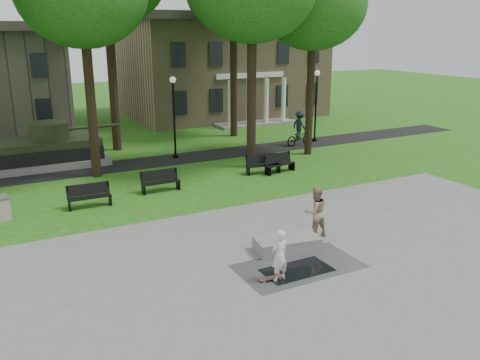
# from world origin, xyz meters

# --- Properties ---
(ground) EXTENTS (120.00, 120.00, 0.00)m
(ground) POSITION_xyz_m (0.00, 0.00, 0.00)
(ground) COLOR #255814
(ground) RESTS_ON ground
(plaza) EXTENTS (22.00, 16.00, 0.02)m
(plaza) POSITION_xyz_m (0.00, -5.00, 0.01)
(plaza) COLOR gray
(plaza) RESTS_ON ground
(footpath) EXTENTS (44.00, 2.60, 0.01)m
(footpath) POSITION_xyz_m (0.00, 12.00, 0.01)
(footpath) COLOR black
(footpath) RESTS_ON ground
(building_right) EXTENTS (17.00, 12.00, 8.60)m
(building_right) POSITION_xyz_m (10.00, 26.00, 4.34)
(building_right) COLOR #9E8460
(building_right) RESTS_ON ground
(tree_3) EXTENTS (6.00, 6.00, 11.19)m
(tree_3) POSITION_xyz_m (8.00, 9.50, 8.60)
(tree_3) COLOR black
(tree_3) RESTS_ON ground
(lamp_mid) EXTENTS (0.36, 0.36, 4.73)m
(lamp_mid) POSITION_xyz_m (0.50, 12.30, 2.79)
(lamp_mid) COLOR black
(lamp_mid) RESTS_ON ground
(lamp_right) EXTENTS (0.36, 0.36, 4.73)m
(lamp_right) POSITION_xyz_m (10.50, 12.30, 2.79)
(lamp_right) COLOR black
(lamp_right) RESTS_ON ground
(tank_monument) EXTENTS (7.45, 3.40, 2.40)m
(tank_monument) POSITION_xyz_m (-6.46, 14.00, 0.86)
(tank_monument) COLOR gray
(tank_monument) RESTS_ON ground
(puddle) EXTENTS (2.20, 1.20, 0.00)m
(puddle) POSITION_xyz_m (-1.32, -3.26, 0.02)
(puddle) COLOR black
(puddle) RESTS_ON plaza
(concrete_block) EXTENTS (2.33, 1.34, 0.45)m
(concrete_block) POSITION_xyz_m (-0.77, -1.82, 0.24)
(concrete_block) COLOR gray
(concrete_block) RESTS_ON plaza
(skateboard) EXTENTS (0.80, 0.28, 0.07)m
(skateboard) POSITION_xyz_m (-2.37, -3.42, 0.06)
(skateboard) COLOR brown
(skateboard) RESTS_ON plaza
(skateboarder) EXTENTS (0.66, 0.50, 1.62)m
(skateboarder) POSITION_xyz_m (-2.17, -3.55, 0.83)
(skateboarder) COLOR silver
(skateboarder) RESTS_ON plaza
(friend_watching) EXTENTS (0.93, 0.73, 1.89)m
(friend_watching) POSITION_xyz_m (0.78, -1.25, 0.97)
(friend_watching) COLOR tan
(friend_watching) RESTS_ON plaza
(cyclist) EXTENTS (2.15, 1.26, 2.25)m
(cyclist) POSITION_xyz_m (8.87, 11.74, 0.92)
(cyclist) COLOR black
(cyclist) RESTS_ON ground
(park_bench_0) EXTENTS (1.81, 0.57, 1.00)m
(park_bench_0) POSITION_xyz_m (-5.82, 5.90, 0.52)
(park_bench_0) COLOR black
(park_bench_0) RESTS_ON ground
(park_bench_1) EXTENTS (1.80, 0.54, 1.00)m
(park_bench_1) POSITION_xyz_m (-2.41, 6.58, 0.52)
(park_bench_1) COLOR black
(park_bench_1) RESTS_ON ground
(park_bench_2) EXTENTS (1.85, 0.83, 1.00)m
(park_bench_2) POSITION_xyz_m (3.38, 7.04, 0.52)
(park_bench_2) COLOR black
(park_bench_2) RESTS_ON ground
(park_bench_3) EXTENTS (1.85, 0.85, 1.00)m
(park_bench_3) POSITION_xyz_m (4.26, 6.80, 0.52)
(park_bench_3) COLOR black
(park_bench_3) RESTS_ON ground
(trash_bin) EXTENTS (0.82, 0.82, 0.96)m
(trash_bin) POSITION_xyz_m (-9.26, 5.94, 0.49)
(trash_bin) COLOR #A29485
(trash_bin) RESTS_ON ground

